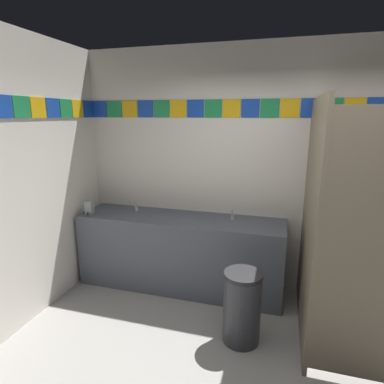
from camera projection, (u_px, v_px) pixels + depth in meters
The scene contains 8 objects.
wall_back at pixel (276, 172), 3.60m from camera, with size 4.59×0.09×2.81m.
vanity_counter at pixel (180, 252), 3.79m from camera, with size 2.41×0.61×0.87m.
faucet_left at pixel (136, 207), 3.92m from camera, with size 0.04×0.10×0.14m.
faucet_right at pixel (232, 215), 3.60m from camera, with size 0.04×0.10×0.14m.
soap_dispenser at pixel (89, 208), 3.79m from camera, with size 0.09×0.09×0.16m.
stall_divider at pixel (334, 231), 2.63m from camera, with size 0.92×1.36×2.19m.
toilet at pixel (362, 289), 3.23m from camera, with size 0.39×0.49×0.74m.
trash_bin at pixel (242, 307), 2.87m from camera, with size 0.35×0.35×0.68m.
Camera 1 is at (0.06, -1.95, 2.03)m, focal length 29.61 mm.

